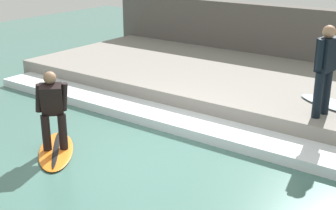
% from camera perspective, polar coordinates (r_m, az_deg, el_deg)
% --- Properties ---
extents(ground_plane, '(28.00, 28.00, 0.00)m').
position_cam_1_polar(ground_plane, '(8.06, -3.51, -6.29)').
color(ground_plane, '#426B60').
extents(concrete_ledge, '(4.40, 11.38, 0.46)m').
position_cam_1_polar(concrete_ledge, '(11.29, 10.15, 2.32)').
color(concrete_ledge, gray).
rests_on(concrete_ledge, ground_plane).
extents(back_wall, '(0.50, 11.95, 1.82)m').
position_cam_1_polar(back_wall, '(13.31, 15.10, 7.58)').
color(back_wall, '#544F49').
rests_on(back_wall, ground_plane).
extents(wave_foam_crest, '(0.87, 10.81, 0.19)m').
position_cam_1_polar(wave_foam_crest, '(9.17, 2.68, -2.36)').
color(wave_foam_crest, silver).
rests_on(wave_foam_crest, ground_plane).
extents(surfboard_riding, '(1.56, 1.58, 0.07)m').
position_cam_1_polar(surfboard_riding, '(8.42, -13.48, -5.41)').
color(surfboard_riding, orange).
rests_on(surfboard_riding, ground_plane).
extents(surfer_riding, '(0.52, 0.52, 1.40)m').
position_cam_1_polar(surfer_riding, '(8.13, -13.92, -0.24)').
color(surfer_riding, black).
rests_on(surfer_riding, surfboard_riding).
extents(surfer_waiting_near, '(0.55, 0.29, 1.66)m').
position_cam_1_polar(surfer_waiting_near, '(8.76, 18.62, 4.52)').
color(surfer_waiting_near, black).
rests_on(surfer_waiting_near, concrete_ledge).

